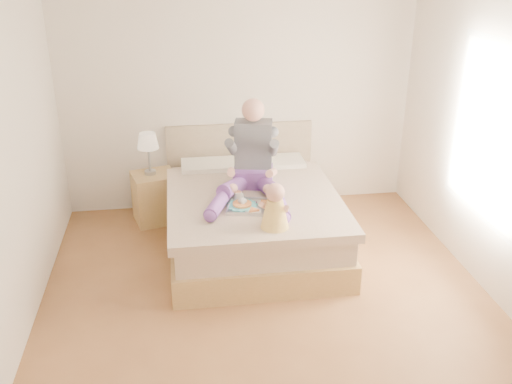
{
  "coord_description": "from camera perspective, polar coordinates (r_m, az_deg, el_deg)",
  "views": [
    {
      "loc": [
        -0.71,
        -4.2,
        2.95
      ],
      "look_at": [
        0.0,
        0.74,
        0.73
      ],
      "focal_mm": 40.0,
      "sensor_mm": 36.0,
      "label": 1
    }
  ],
  "objects": [
    {
      "name": "room",
      "position": [
        4.52,
        2.33,
        5.4
      ],
      "size": [
        4.02,
        4.22,
        2.71
      ],
      "color": "brown",
      "rests_on": "ground"
    },
    {
      "name": "lamp",
      "position": [
        6.29,
        -10.76,
        4.81
      ],
      "size": [
        0.23,
        0.23,
        0.47
      ],
      "color": "#B6B8BD",
      "rests_on": "nightstand"
    },
    {
      "name": "nightstand",
      "position": [
        6.52,
        -10.03,
        -0.52
      ],
      "size": [
        0.55,
        0.52,
        0.57
      ],
      "rotation": [
        0.0,
        0.0,
        0.25
      ],
      "color": "#9E7E49",
      "rests_on": "ground"
    },
    {
      "name": "tray",
      "position": [
        5.4,
        -0.4,
        -1.29
      ],
      "size": [
        0.53,
        0.45,
        0.13
      ],
      "rotation": [
        0.0,
        0.0,
        -0.22
      ],
      "color": "#B6B8BD",
      "rests_on": "bed"
    },
    {
      "name": "bed",
      "position": [
        5.94,
        -0.49,
        -2.27
      ],
      "size": [
        1.7,
        2.18,
        1.0
      ],
      "color": "#9E7E49",
      "rests_on": "ground"
    },
    {
      "name": "baby",
      "position": [
        5.0,
        1.93,
        -1.74
      ],
      "size": [
        0.31,
        0.37,
        0.42
      ],
      "rotation": [
        0.0,
        0.0,
        -0.42
      ],
      "color": "#E9B949",
      "rests_on": "bed"
    },
    {
      "name": "adult",
      "position": [
        5.69,
        -0.38,
        2.73
      ],
      "size": [
        0.81,
        1.19,
        0.94
      ],
      "rotation": [
        0.0,
        0.0,
        -0.2
      ],
      "color": "#63388C",
      "rests_on": "bed"
    }
  ]
}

